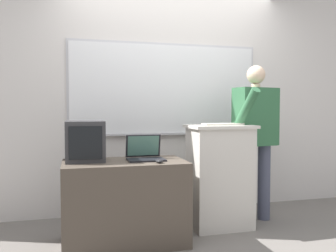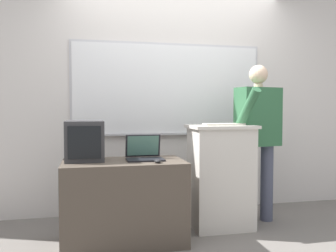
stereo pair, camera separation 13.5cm
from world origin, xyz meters
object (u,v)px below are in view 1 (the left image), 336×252
(wireless_keyboard, at_px, (223,124))
(person_presenter, at_px, (256,131))
(side_desk, at_px, (125,202))
(computer_mouse_by_laptop, at_px, (159,161))
(laptop, at_px, (145,153))
(crt_monitor, at_px, (85,141))
(lectern_podium, at_px, (220,176))

(wireless_keyboard, bearing_deg, person_presenter, 17.38)
(side_desk, bearing_deg, computer_mouse_by_laptop, -34.62)
(laptop, relative_size, crt_monitor, 0.90)
(side_desk, relative_size, laptop, 3.24)
(crt_monitor, bearing_deg, laptop, -4.79)
(computer_mouse_by_laptop, bearing_deg, laptop, 108.50)
(side_desk, bearing_deg, laptop, 14.97)
(side_desk, xyz_separation_m, person_presenter, (1.40, 0.28, 0.58))
(laptop, distance_m, wireless_keyboard, 0.83)
(side_desk, bearing_deg, person_presenter, 11.13)
(laptop, distance_m, crt_monitor, 0.53)
(lectern_podium, xyz_separation_m, computer_mouse_by_laptop, (-0.71, -0.38, 0.23))
(person_presenter, xyz_separation_m, computer_mouse_by_laptop, (-1.14, -0.46, -0.20))
(lectern_podium, height_order, side_desk, lectern_podium)
(lectern_podium, relative_size, person_presenter, 0.63)
(side_desk, distance_m, person_presenter, 1.54)
(lectern_podium, bearing_deg, wireless_keyboard, -83.84)
(lectern_podium, xyz_separation_m, side_desk, (-0.97, -0.20, -0.15))
(side_desk, relative_size, computer_mouse_by_laptop, 10.46)
(side_desk, relative_size, crt_monitor, 2.93)
(laptop, bearing_deg, wireless_keyboard, 6.71)
(lectern_podium, height_order, computer_mouse_by_laptop, lectern_podium)
(lectern_podium, relative_size, crt_monitor, 2.83)
(side_desk, height_order, wireless_keyboard, wireless_keyboard)
(wireless_keyboard, bearing_deg, lectern_podium, 96.16)
(laptop, xyz_separation_m, crt_monitor, (-0.52, 0.04, 0.11))
(lectern_podium, distance_m, wireless_keyboard, 0.52)
(lectern_podium, xyz_separation_m, person_presenter, (0.43, 0.07, 0.43))
(lectern_podium, xyz_separation_m, wireless_keyboard, (0.01, -0.06, 0.51))
(person_presenter, relative_size, computer_mouse_by_laptop, 16.19)
(computer_mouse_by_laptop, bearing_deg, person_presenter, 21.88)
(laptop, xyz_separation_m, computer_mouse_by_laptop, (0.08, -0.23, -0.04))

